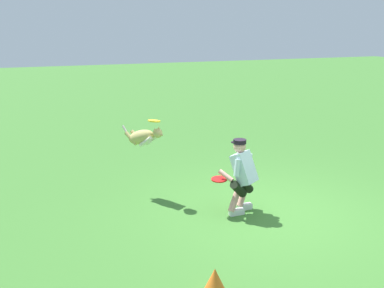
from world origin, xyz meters
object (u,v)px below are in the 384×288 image
at_px(person, 242,174).
at_px(dog, 143,137).
at_px(frisbee_held, 219,179).
at_px(training_cone, 215,281).
at_px(frisbee_flying, 154,121).

bearing_deg(person, dog, 11.46).
height_order(frisbee_held, training_cone, frisbee_held).
height_order(frisbee_flying, frisbee_held, frisbee_flying).
xyz_separation_m(dog, training_cone, (0.03, 3.40, -0.97)).
xyz_separation_m(frisbee_flying, training_cone, (0.17, 3.15, -1.31)).
bearing_deg(dog, frisbee_held, 6.05).
bearing_deg(training_cone, dog, -90.46).
relative_size(person, dog, 1.42).
bearing_deg(frisbee_flying, dog, -60.16).
xyz_separation_m(dog, frisbee_flying, (-0.15, 0.25, 0.34)).
distance_m(person, training_cone, 2.51).
bearing_deg(frisbee_flying, person, 137.36).
bearing_deg(person, training_cone, 112.50).
xyz_separation_m(dog, frisbee_held, (-0.99, 1.25, -0.53)).
relative_size(dog, training_cone, 2.64).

